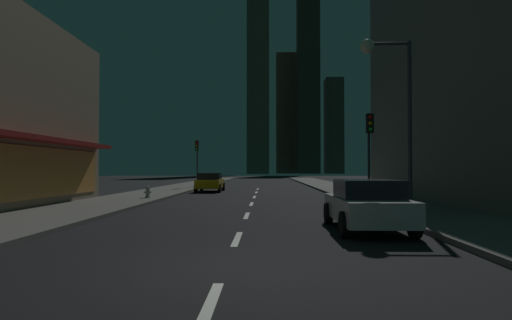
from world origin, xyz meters
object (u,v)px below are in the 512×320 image
(fire_hydrant_far_left, at_px, (148,192))
(traffic_light_far_left, at_px, (197,153))
(car_parked_near, at_px, (367,204))
(traffic_light_near_right, at_px, (370,138))
(street_lamp_right, at_px, (388,82))
(car_parked_far, at_px, (210,182))

(fire_hydrant_far_left, bearing_deg, traffic_light_far_left, 88.40)
(car_parked_near, relative_size, traffic_light_far_left, 1.01)
(fire_hydrant_far_left, bearing_deg, car_parked_near, -49.89)
(fire_hydrant_far_left, distance_m, traffic_light_near_right, 12.36)
(traffic_light_far_left, distance_m, street_lamp_right, 24.28)
(traffic_light_near_right, bearing_deg, street_lamp_right, -92.04)
(car_parked_far, height_order, fire_hydrant_far_left, car_parked_far)
(car_parked_near, distance_m, fire_hydrant_far_left, 14.75)
(car_parked_near, xyz_separation_m, street_lamp_right, (1.78, 4.00, 4.33))
(traffic_light_far_left, relative_size, street_lamp_right, 0.64)
(traffic_light_far_left, bearing_deg, traffic_light_near_right, -58.92)
(car_parked_near, distance_m, traffic_light_near_right, 8.00)
(car_parked_far, bearing_deg, traffic_light_far_left, 109.79)
(traffic_light_far_left, bearing_deg, street_lamp_right, -63.29)
(fire_hydrant_far_left, relative_size, traffic_light_near_right, 0.16)
(fire_hydrant_far_left, relative_size, street_lamp_right, 0.10)
(car_parked_far, distance_m, traffic_light_far_left, 6.12)
(car_parked_near, relative_size, fire_hydrant_far_left, 6.48)
(car_parked_near, xyz_separation_m, traffic_light_far_left, (-9.10, 25.63, 2.45))
(car_parked_near, distance_m, traffic_light_far_left, 27.31)
(traffic_light_near_right, xyz_separation_m, traffic_light_far_left, (-11.00, 18.25, 0.00))
(car_parked_near, relative_size, traffic_light_near_right, 1.01)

